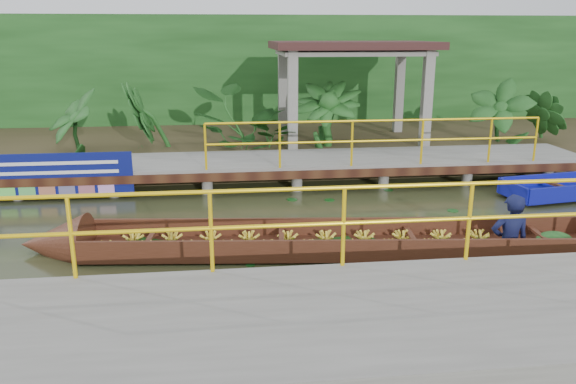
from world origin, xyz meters
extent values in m
plane|color=#303219|center=(0.00, 0.00, 0.00)|extent=(80.00, 80.00, 0.00)
cube|color=#312818|center=(0.00, 7.50, 0.23)|extent=(30.00, 8.00, 0.45)
cube|color=slate|center=(0.00, 3.50, 0.50)|extent=(16.00, 2.00, 0.15)
cube|color=black|center=(0.00, 2.50, 0.42)|extent=(16.00, 0.12, 0.18)
cylinder|color=yellow|center=(2.75, 2.55, 1.57)|extent=(7.50, 0.05, 0.05)
cylinder|color=yellow|center=(2.75, 2.55, 1.12)|extent=(7.50, 0.05, 0.05)
cylinder|color=yellow|center=(2.75, 2.55, 1.07)|extent=(0.05, 0.05, 1.00)
cylinder|color=slate|center=(-4.00, 2.70, 0.22)|extent=(0.24, 0.24, 0.55)
cylinder|color=slate|center=(-4.00, 4.30, 0.22)|extent=(0.24, 0.24, 0.55)
cylinder|color=slate|center=(-2.00, 2.70, 0.22)|extent=(0.24, 0.24, 0.55)
cylinder|color=slate|center=(-2.00, 4.30, 0.22)|extent=(0.24, 0.24, 0.55)
cylinder|color=slate|center=(0.00, 2.70, 0.22)|extent=(0.24, 0.24, 0.55)
cylinder|color=slate|center=(0.00, 4.30, 0.22)|extent=(0.24, 0.24, 0.55)
cylinder|color=slate|center=(2.00, 2.70, 0.22)|extent=(0.24, 0.24, 0.55)
cylinder|color=slate|center=(2.00, 4.30, 0.22)|extent=(0.24, 0.24, 0.55)
cylinder|color=slate|center=(4.00, 2.70, 0.22)|extent=(0.24, 0.24, 0.55)
cylinder|color=slate|center=(4.00, 4.30, 0.22)|extent=(0.24, 0.24, 0.55)
cylinder|color=slate|center=(6.00, 2.70, 0.22)|extent=(0.24, 0.24, 0.55)
cylinder|color=slate|center=(6.00, 4.30, 0.22)|extent=(0.24, 0.24, 0.55)
cylinder|color=slate|center=(0.00, 2.70, 0.22)|extent=(0.24, 0.24, 0.55)
cube|color=slate|center=(1.00, -4.20, 0.30)|extent=(18.00, 2.40, 0.70)
cylinder|color=yellow|center=(1.00, -3.05, 1.65)|extent=(10.00, 0.05, 0.05)
cylinder|color=yellow|center=(1.00, -3.05, 1.20)|extent=(10.00, 0.05, 0.05)
cylinder|color=yellow|center=(1.00, -3.05, 1.15)|extent=(0.05, 0.05, 1.00)
cube|color=slate|center=(1.20, 5.10, 1.60)|extent=(0.25, 0.25, 2.80)
cube|color=slate|center=(4.80, 5.10, 1.60)|extent=(0.25, 0.25, 2.80)
cube|color=slate|center=(1.20, 7.50, 1.60)|extent=(0.25, 0.25, 2.80)
cube|color=slate|center=(4.80, 7.50, 1.60)|extent=(0.25, 0.25, 2.80)
cube|color=slate|center=(3.00, 6.30, 2.90)|extent=(4.00, 2.60, 0.12)
cube|color=#371C1B|center=(3.00, 6.30, 3.10)|extent=(4.40, 3.00, 0.20)
cube|color=#153E13|center=(0.00, 10.00, 2.00)|extent=(30.00, 0.80, 4.00)
cube|color=#3C1D10|center=(1.32, -1.02, 0.06)|extent=(8.56, 1.91, 0.06)
cube|color=#3C1D10|center=(1.37, -0.49, 0.21)|extent=(8.46, 0.92, 0.36)
cube|color=#3C1D10|center=(1.27, -1.55, 0.21)|extent=(8.46, 0.92, 0.36)
cone|color=#3C1D10|center=(-3.38, -0.54, 0.15)|extent=(1.16, 1.12, 1.02)
ellipsoid|color=#153E13|center=(4.70, -1.36, 0.17)|extent=(0.64, 0.53, 0.28)
imported|color=#0F1439|center=(3.96, -1.28, 0.95)|extent=(0.66, 0.47, 1.71)
cube|color=#0D1292|center=(6.93, 2.03, 0.24)|extent=(3.25, 0.56, 0.33)
cube|color=#0D1292|center=(5.38, 1.29, 0.24)|extent=(0.21, 0.98, 0.33)
cube|color=black|center=(6.46, 1.46, 0.28)|extent=(0.26, 0.99, 0.05)
cube|color=navy|center=(-4.08, 2.48, 0.55)|extent=(3.07, 0.03, 0.96)
cube|color=white|center=(-4.08, 2.46, 0.82)|extent=(2.49, 0.01, 0.07)
cube|color=white|center=(-4.08, 2.46, 0.62)|extent=(2.49, 0.01, 0.07)
imported|color=#153E13|center=(-4.38, 5.30, 1.19)|extent=(1.18, 1.18, 1.47)
imported|color=#153E13|center=(-2.38, 5.30, 1.19)|extent=(1.18, 1.18, 1.47)
imported|color=#153E13|center=(0.12, 5.30, 1.19)|extent=(1.18, 1.18, 1.47)
imported|color=#153E13|center=(2.12, 5.30, 1.19)|extent=(1.18, 1.18, 1.47)
imported|color=#153E13|center=(7.12, 5.30, 1.19)|extent=(1.18, 1.18, 1.47)
imported|color=#153E13|center=(8.62, 5.30, 1.19)|extent=(1.18, 1.18, 1.47)
camera|label=1|loc=(-0.63, -9.38, 3.43)|focal=35.00mm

